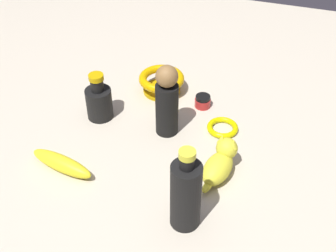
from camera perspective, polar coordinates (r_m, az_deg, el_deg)
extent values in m
plane|color=#BCB29E|center=(1.19, 0.00, -2.44)|extent=(2.00, 2.00, 0.00)
cylinder|color=#AD2322|center=(1.32, 4.51, 3.04)|extent=(0.05, 0.05, 0.03)
cylinder|color=yellow|center=(1.32, 4.54, 3.43)|extent=(0.04, 0.04, 0.00)
cylinder|color=black|center=(1.31, 4.55, 3.68)|extent=(0.04, 0.04, 0.01)
cylinder|color=black|center=(1.28, -8.89, 2.90)|extent=(0.07, 0.07, 0.09)
cylinder|color=black|center=(1.24, -9.19, 5.27)|extent=(0.04, 0.04, 0.04)
cylinder|color=#BE9407|center=(1.23, -9.31, 6.26)|extent=(0.04, 0.04, 0.02)
ellipsoid|color=yellow|center=(1.14, -13.62, -4.74)|extent=(0.08, 0.19, 0.04)
cylinder|color=black|center=(0.95, 2.30, -9.02)|extent=(0.07, 0.07, 0.17)
cylinder|color=black|center=(0.88, 2.47, -4.70)|extent=(0.03, 0.03, 0.03)
cylinder|color=yellow|center=(0.86, 2.51, -3.67)|extent=(0.04, 0.04, 0.02)
torus|color=#C8BF05|center=(1.25, 7.09, -0.21)|extent=(0.09, 0.09, 0.02)
ellipsoid|color=yellow|center=(1.09, 6.45, -5.47)|extent=(0.13, 0.09, 0.06)
sphere|color=yellow|center=(1.11, 7.63, -2.89)|extent=(0.05, 0.05, 0.05)
cone|color=yellow|center=(1.09, 7.02, -1.73)|extent=(0.02, 0.02, 0.02)
cone|color=yellow|center=(1.09, 8.46, -2.26)|extent=(0.02, 0.02, 0.02)
ellipsoid|color=yellow|center=(1.07, 5.21, -7.66)|extent=(0.05, 0.03, 0.02)
cylinder|color=#B38C07|center=(1.39, -0.83, 4.71)|extent=(0.12, 0.12, 0.01)
torus|color=#D59C04|center=(1.36, -0.84, 6.16)|extent=(0.14, 0.14, 0.03)
cylinder|color=black|center=(1.19, -0.14, 2.19)|extent=(0.08, 0.08, 0.15)
sphere|color=olive|center=(1.13, -0.15, 6.46)|extent=(0.06, 0.06, 0.06)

